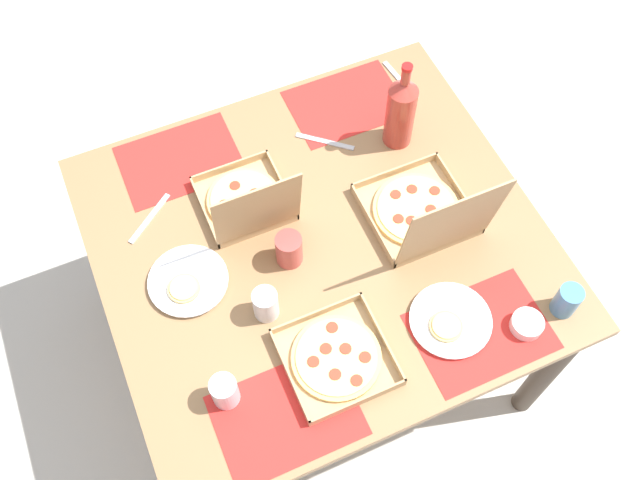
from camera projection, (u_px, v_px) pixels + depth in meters
ground_plane at (320, 338)px, 2.70m from camera, size 6.00×6.00×0.00m
dining_table at (320, 257)px, 2.13m from camera, size 1.26×1.17×0.76m
placemat_near_left at (346, 103)px, 2.29m from camera, size 0.36×0.26×0.00m
placemat_near_right at (180, 160)px, 2.18m from camera, size 0.36×0.26×0.00m
placemat_far_left at (481, 331)px, 1.90m from camera, size 0.36×0.26×0.00m
placemat_far_right at (287, 415)px, 1.79m from camera, size 0.36×0.26×0.00m
pizza_box_corner_left at (424, 213)px, 2.03m from camera, size 0.29×0.33×0.33m
pizza_box_edge_far at (336, 358)px, 1.85m from camera, size 0.27×0.27×0.04m
pizza_box_center at (247, 202)px, 2.05m from camera, size 0.25×0.29×0.29m
plate_near_left at (188, 282)px, 1.96m from camera, size 0.23×0.23×0.03m
plate_far_left at (450, 321)px, 1.91m from camera, size 0.22×0.22×0.03m
soda_bottle at (401, 111)px, 2.11m from camera, size 0.09×0.09×0.32m
cup_spare at (225, 391)px, 1.77m from camera, size 0.07×0.07×0.10m
cup_dark at (567, 300)px, 1.89m from camera, size 0.07×0.07×0.10m
cup_red at (266, 304)px, 1.89m from camera, size 0.07×0.07×0.10m
cup_clear_right at (289, 249)px, 1.97m from camera, size 0.08×0.08×0.11m
condiment_bowl at (527, 324)px, 1.89m from camera, size 0.09×0.09×0.04m
fork_by_far_right at (150, 218)px, 2.08m from camera, size 0.16×0.13×0.00m
fork_by_far_left at (400, 80)px, 2.34m from camera, size 0.04×0.19×0.00m
fork_by_near_left at (325, 142)px, 2.22m from camera, size 0.15×0.14×0.00m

